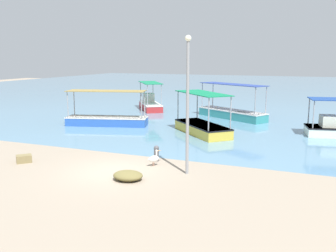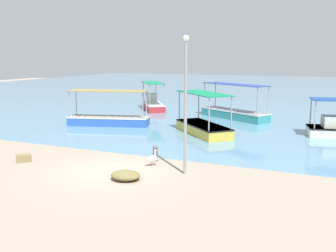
# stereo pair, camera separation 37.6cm
# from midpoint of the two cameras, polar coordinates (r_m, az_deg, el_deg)

# --- Properties ---
(ground) EXTENTS (120.00, 120.00, 0.00)m
(ground) POSITION_cam_midpoint_polar(r_m,az_deg,el_deg) (17.79, -8.90, -6.86)
(ground) COLOR gray
(harbor_water) EXTENTS (110.00, 90.00, 0.00)m
(harbor_water) POSITION_cam_midpoint_polar(r_m,az_deg,el_deg) (63.36, 14.00, 5.43)
(harbor_water) COLOR #5D88A4
(harbor_water) RESTS_ON ground
(fishing_boat_far_right) EXTENTS (6.57, 4.78, 2.98)m
(fishing_boat_far_right) POSITION_cam_midpoint_polar(r_m,az_deg,el_deg) (32.86, 9.37, 2.13)
(fishing_boat_far_right) COLOR teal
(fishing_boat_far_right) RESTS_ON harbor_water
(fishing_boat_outer) EXTENTS (6.48, 3.24, 2.71)m
(fishing_boat_outer) POSITION_cam_midpoint_polar(r_m,az_deg,el_deg) (29.54, -9.64, 1.12)
(fishing_boat_outer) COLOR blue
(fishing_boat_outer) RESTS_ON harbor_water
(fishing_boat_near_left) EXTENTS (4.17, 5.01, 2.75)m
(fishing_boat_near_left) POSITION_cam_midpoint_polar(r_m,az_deg,el_deg) (37.91, -3.01, 3.43)
(fishing_boat_near_left) COLOR red
(fishing_boat_near_left) RESTS_ON harbor_water
(fishing_boat_far_left) EXTENTS (5.01, 5.05, 2.85)m
(fishing_boat_far_left) POSITION_cam_midpoint_polar(r_m,az_deg,el_deg) (25.96, 4.81, -0.03)
(fishing_boat_far_left) COLOR gold
(fishing_boat_far_left) RESTS_ON harbor_water
(pelican) EXTENTS (0.57, 0.71, 0.80)m
(pelican) POSITION_cam_midpoint_polar(r_m,az_deg,el_deg) (18.37, -2.75, -4.97)
(pelican) COLOR #E0997A
(pelican) RESTS_ON ground
(lamp_post) EXTENTS (0.28, 0.28, 6.19)m
(lamp_post) POSITION_cam_midpoint_polar(r_m,az_deg,el_deg) (16.56, 2.36, 4.21)
(lamp_post) COLOR gray
(lamp_post) RESTS_ON ground
(mooring_bollard) EXTENTS (0.27, 0.27, 0.81)m
(mooring_bollard) POSITION_cam_midpoint_polar(r_m,az_deg,el_deg) (19.22, -2.34, -4.09)
(mooring_bollard) COLOR #47474C
(mooring_bollard) RESTS_ON ground
(net_pile) EXTENTS (1.32, 1.13, 0.39)m
(net_pile) POSITION_cam_midpoint_polar(r_m,az_deg,el_deg) (16.50, -6.77, -7.50)
(net_pile) COLOR brown
(net_pile) RESTS_ON ground
(cargo_crate) EXTENTS (0.88, 0.88, 0.38)m
(cargo_crate) POSITION_cam_midpoint_polar(r_m,az_deg,el_deg) (20.42, -21.59, -4.66)
(cargo_crate) COLOR olive
(cargo_crate) RESTS_ON ground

